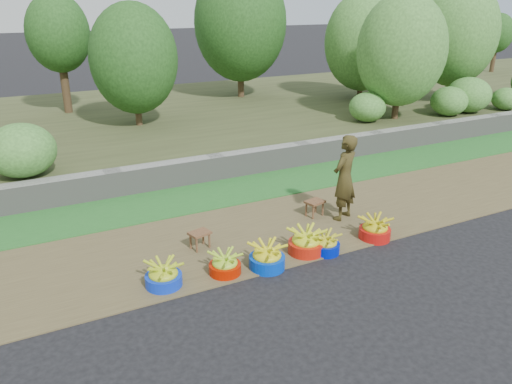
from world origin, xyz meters
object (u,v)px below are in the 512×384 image
basin_c (267,257)px  basin_b (225,265)px  stool_right (315,204)px  basin_e (325,244)px  basin_a (163,276)px  stool_left (200,235)px  basin_f (375,229)px  basin_d (306,243)px  vendor_woman (345,178)px

basin_c → basin_b: bearing=169.2°
stool_right → basin_e: bearing=-116.2°
basin_a → stool_right: basin_a is taller
stool_left → basin_a: bearing=-136.4°
basin_b → basin_e: bearing=-3.8°
basin_a → basin_f: size_ratio=0.98×
basin_e → stool_left: size_ratio=1.22×
basin_c → basin_e: bearing=0.5°
basin_a → basin_d: basin_d is taller
basin_b → stool_left: size_ratio=1.26×
vendor_woman → basin_f: bearing=66.6°
basin_b → basin_e: size_ratio=1.04×
basin_a → vendor_woman: vendor_woman is taller
basin_a → stool_left: bearing=43.6°
basin_c → stool_right: (1.66, 1.25, 0.07)m
vendor_woman → basin_c: bearing=0.8°
stool_right → vendor_woman: vendor_woman is taller
basin_c → basin_d: 0.77m
basin_e → stool_left: (-1.72, 1.00, 0.09)m
stool_right → basin_d: bearing=-128.6°
basin_c → basin_d: size_ratio=0.96×
basin_c → vendor_woman: bearing=24.5°
basin_c → basin_e: 1.05m
stool_left → basin_f: bearing=-19.6°
basin_a → stool_right: bearing=18.2°
basin_d → vendor_woman: 1.64m
basin_c → vendor_woman: (2.05, 0.94, 0.62)m
basin_e → vendor_woman: vendor_woman is taller
basin_e → stool_right: basin_e is taller
basin_b → basin_c: size_ratio=0.87×
basin_b → vendor_woman: 2.87m
basin_a → basin_d: (2.28, -0.08, 0.02)m
stool_left → vendor_woman: (2.72, -0.08, 0.55)m
basin_c → basin_e: size_ratio=1.19×
basin_a → basin_b: 0.90m
basin_e → basin_f: (1.01, 0.03, 0.02)m
basin_b → basin_e: basin_b is taller
basin_d → stool_right: 1.44m
vendor_woman → basin_e: bearing=19.0°
basin_a → basin_f: basin_f is taller
basin_d → basin_c: bearing=-170.6°
stool_right → basin_f: bearing=-71.8°
stool_right → basin_b: bearing=-153.7°
basin_d → vendor_woman: (1.29, 0.81, 0.61)m
basin_a → basin_e: bearing=-4.3°
basin_a → basin_e: 2.58m
stool_right → vendor_woman: (0.39, -0.31, 0.54)m
basin_c → basin_d: bearing=9.4°
basin_c → basin_f: bearing=1.1°
basin_f → stool_left: 2.90m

